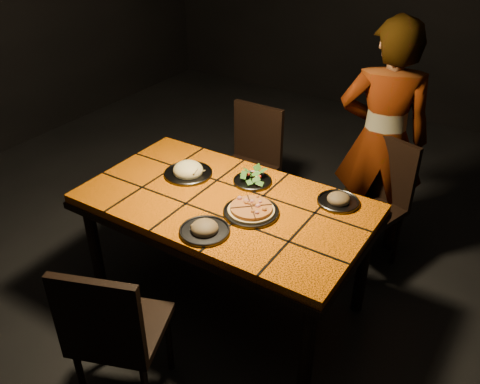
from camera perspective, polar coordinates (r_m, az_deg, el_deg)
The scene contains 11 objects.
room_shell at distance 2.51m, azimuth -1.96°, elevation 13.71°, with size 6.04×7.04×3.08m.
dining_table at distance 2.88m, azimuth -1.66°, elevation -2.20°, with size 1.62×0.92×0.75m.
chair_near at distance 2.48m, azimuth -14.12°, elevation -14.77°, with size 0.52×0.52×0.90m.
chair_far_left at distance 3.79m, azimuth 1.24°, elevation 3.91°, with size 0.40×0.40×0.89m.
chair_far_right at distance 3.44m, azimuth 15.00°, elevation -0.34°, with size 0.50×0.50×0.89m.
diner at distance 3.47m, azimuth 15.65°, elevation 5.56°, with size 0.59×0.39×1.63m, color brown.
plate_pizza at distance 2.71m, azimuth 1.27°, elevation -2.09°, with size 0.36×0.36×0.04m.
plate_pasta at distance 3.08m, azimuth -5.84°, elevation 2.35°, with size 0.29×0.29×0.10m.
plate_salad at distance 2.98m, azimuth 1.43°, elevation 1.51°, with size 0.23×0.23×0.07m.
plate_mushroom_a at distance 2.57m, azimuth -4.00°, elevation -4.13°, with size 0.26×0.26×0.09m.
plate_mushroom_b at distance 2.85m, azimuth 11.00°, elevation -0.86°, with size 0.23×0.23×0.08m.
Camera 1 is at (1.36, -1.97, 2.27)m, focal length 38.00 mm.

